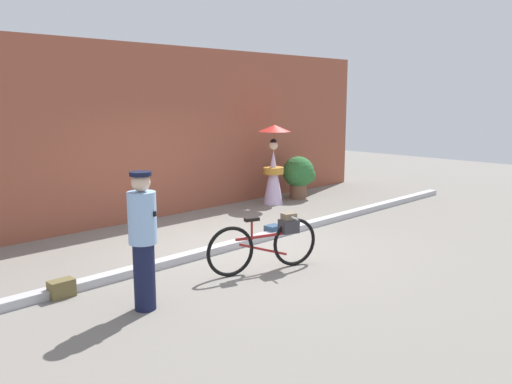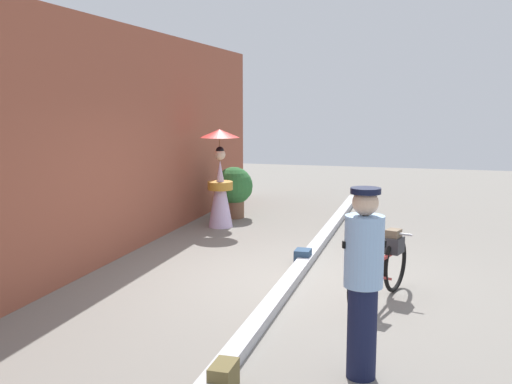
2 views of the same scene
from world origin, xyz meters
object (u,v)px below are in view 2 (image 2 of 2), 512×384
(bicycle_near_officer, at_px, (382,266))
(potted_plant_by_door, at_px, (235,189))
(person_officer, at_px, (363,278))
(backpack_on_pavement, at_px, (224,376))
(backpack_spare, at_px, (303,256))
(person_with_parasol, at_px, (220,179))

(bicycle_near_officer, relative_size, potted_plant_by_door, 1.63)
(person_officer, bearing_deg, backpack_on_pavement, 116.89)
(person_officer, xyz_separation_m, potted_plant_by_door, (6.79, 3.35, -0.29))
(backpack_on_pavement, height_order, backpack_spare, backpack_on_pavement)
(person_with_parasol, relative_size, backpack_spare, 6.82)
(bicycle_near_officer, height_order, person_with_parasol, person_with_parasol)
(person_officer, bearing_deg, bicycle_near_officer, -0.78)
(potted_plant_by_door, bearing_deg, bicycle_near_officer, -144.03)
(potted_plant_by_door, relative_size, backpack_on_pavement, 3.37)
(person_officer, xyz_separation_m, backpack_spare, (3.59, 1.24, -0.80))
(person_officer, relative_size, backpack_on_pavement, 5.30)
(backpack_spare, bearing_deg, bicycle_near_officer, -138.91)
(backpack_spare, bearing_deg, person_officer, -161.00)
(backpack_on_pavement, bearing_deg, backpack_spare, 2.03)
(person_officer, distance_m, person_with_parasol, 6.70)
(person_with_parasol, height_order, backpack_spare, person_with_parasol)
(potted_plant_by_door, height_order, backpack_on_pavement, potted_plant_by_door)
(bicycle_near_officer, xyz_separation_m, backpack_spare, (1.45, 1.27, -0.33))
(backpack_spare, bearing_deg, person_with_parasol, 43.35)
(person_with_parasol, relative_size, backpack_on_pavement, 5.95)
(person_with_parasol, bearing_deg, person_officer, -150.17)
(person_officer, bearing_deg, potted_plant_by_door, 26.24)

